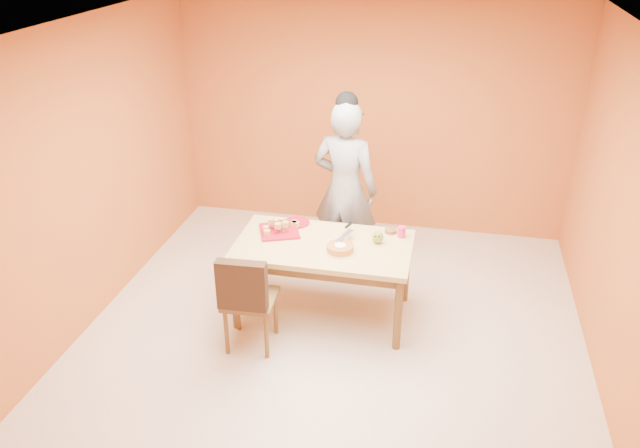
% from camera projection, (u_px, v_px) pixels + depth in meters
% --- Properties ---
extents(floor, '(5.00, 5.00, 0.00)m').
position_uv_depth(floor, '(329.00, 344.00, 5.58)').
color(floor, beige).
rests_on(floor, ground).
extents(ceiling, '(5.00, 5.00, 0.00)m').
position_uv_depth(ceiling, '(332.00, 34.00, 4.36)').
color(ceiling, white).
rests_on(ceiling, wall_back).
extents(wall_back, '(4.50, 0.00, 4.50)m').
position_uv_depth(wall_back, '(373.00, 117.00, 7.15)').
color(wall_back, '#B16328').
rests_on(wall_back, floor).
extents(wall_left, '(0.00, 5.00, 5.00)m').
position_uv_depth(wall_left, '(76.00, 185.00, 5.40)').
color(wall_left, '#B16328').
rests_on(wall_left, floor).
extents(wall_right, '(0.00, 5.00, 5.00)m').
position_uv_depth(wall_right, '(632.00, 236.00, 4.55)').
color(wall_right, '#B16328').
rests_on(wall_right, floor).
extents(dining_table, '(1.60, 0.90, 0.76)m').
position_uv_depth(dining_table, '(324.00, 253.00, 5.71)').
color(dining_table, tan).
rests_on(dining_table, floor).
extents(dining_chair, '(0.46, 0.53, 0.96)m').
position_uv_depth(dining_chair, '(249.00, 298.00, 5.36)').
color(dining_chair, brown).
rests_on(dining_chair, floor).
extents(pastry_pile, '(0.32, 0.32, 0.10)m').
position_uv_depth(pastry_pile, '(279.00, 225.00, 5.84)').
color(pastry_pile, tan).
rests_on(pastry_pile, pastry_platter).
extents(person, '(0.75, 0.56, 1.86)m').
position_uv_depth(person, '(345.00, 190.00, 6.34)').
color(person, gray).
rests_on(person, floor).
extents(pastry_platter, '(0.46, 0.46, 0.02)m').
position_uv_depth(pastry_platter, '(279.00, 231.00, 5.87)').
color(pastry_platter, maroon).
rests_on(pastry_platter, dining_table).
extents(red_dinner_plate, '(0.26, 0.26, 0.02)m').
position_uv_depth(red_dinner_plate, '(297.00, 223.00, 6.04)').
color(red_dinner_plate, maroon).
rests_on(red_dinner_plate, dining_table).
extents(white_cake_plate, '(0.30, 0.30, 0.01)m').
position_uv_depth(white_cake_plate, '(340.00, 251.00, 5.53)').
color(white_cake_plate, white).
rests_on(white_cake_plate, dining_table).
extents(sponge_cake, '(0.28, 0.28, 0.06)m').
position_uv_depth(sponge_cake, '(340.00, 248.00, 5.52)').
color(sponge_cake, gold).
rests_on(sponge_cake, white_cake_plate).
extents(cake_server, '(0.13, 0.27, 0.01)m').
position_uv_depth(cake_server, '(345.00, 235.00, 5.66)').
color(cake_server, silver).
rests_on(cake_server, sponge_cake).
extents(egg_ornament, '(0.12, 0.10, 0.13)m').
position_uv_depth(egg_ornament, '(378.00, 237.00, 5.65)').
color(egg_ornament, olive).
rests_on(egg_ornament, dining_table).
extents(magenta_glass, '(0.09, 0.09, 0.10)m').
position_uv_depth(magenta_glass, '(402.00, 232.00, 5.77)').
color(magenta_glass, '#DB2067').
rests_on(magenta_glass, dining_table).
extents(checker_tin, '(0.14, 0.14, 0.03)m').
position_uv_depth(checker_tin, '(391.00, 231.00, 5.86)').
color(checker_tin, '#33210E').
rests_on(checker_tin, dining_table).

